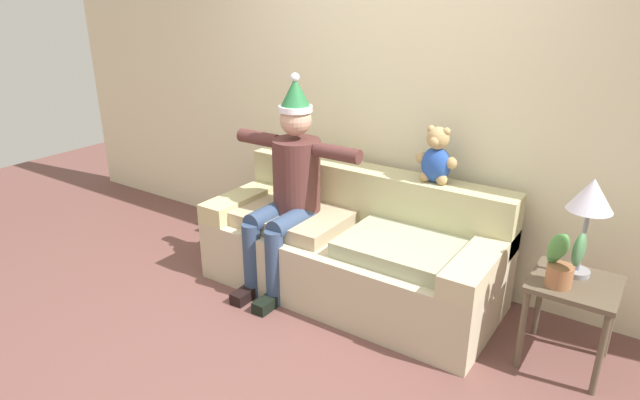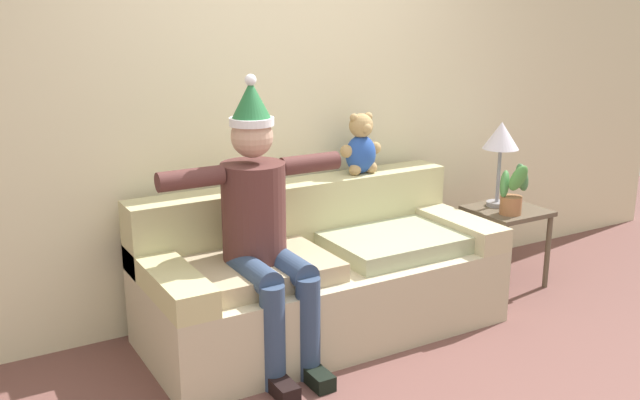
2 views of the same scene
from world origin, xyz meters
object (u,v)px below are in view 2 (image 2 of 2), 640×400
side_table (506,222)px  potted_plant (513,191)px  person_seated (262,222)px  teddy_bear (361,146)px  table_lamp (501,140)px  couch (319,276)px

side_table → potted_plant: 0.28m
person_seated → side_table: person_seated is taller
teddy_bear → potted_plant: bearing=-23.8°
side_table → table_lamp: bearing=98.3°
couch → side_table: bearing=-1.1°
teddy_bear → potted_plant: (0.91, -0.40, -0.31)m
couch → teddy_bear: 0.86m
table_lamp → teddy_bear: bearing=168.0°
couch → person_seated: bearing=-159.6°
person_seated → potted_plant: bearing=0.9°
couch → table_lamp: table_lamp is taller
side_table → person_seated: bearing=-175.8°
teddy_bear → potted_plant: teddy_bear is taller
couch → potted_plant: potted_plant is taller
person_seated → side_table: size_ratio=2.86×
table_lamp → person_seated: bearing=-173.1°
potted_plant → side_table: bearing=56.7°
couch → teddy_bear: (0.46, 0.27, 0.68)m
potted_plant → couch: bearing=174.4°
person_seated → table_lamp: bearing=6.9°
side_table → potted_plant: size_ratio=1.47×
teddy_bear → potted_plant: size_ratio=1.05×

